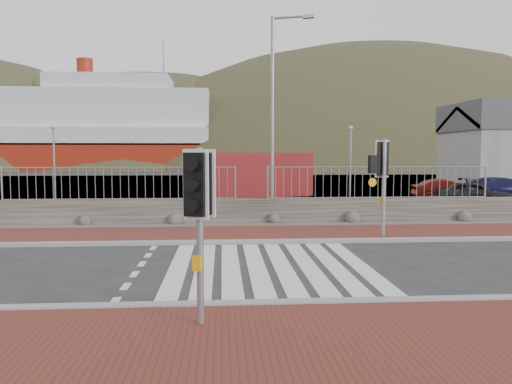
{
  "coord_description": "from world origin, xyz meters",
  "views": [
    {
      "loc": [
        -1.09,
        -11.3,
        2.63
      ],
      "look_at": [
        -0.11,
        3.0,
        1.51
      ],
      "focal_mm": 35.0,
      "sensor_mm": 36.0,
      "label": 1
    }
  ],
  "objects": [
    {
      "name": "railing",
      "position": [
        0.0,
        7.15,
        1.82
      ],
      "size": [
        18.07,
        0.07,
        1.22
      ],
      "color": "gray",
      "rests_on": "stone_wall"
    },
    {
      "name": "car_b",
      "position": [
        11.2,
        15.18,
        0.59
      ],
      "size": [
        3.75,
        1.77,
        1.19
      ],
      "primitive_type": "imported",
      "rotation": [
        0.0,
        0.0,
        1.43
      ],
      "color": "#52100B",
      "rests_on": "ground"
    },
    {
      "name": "car_c",
      "position": [
        14.47,
        15.37,
        0.64
      ],
      "size": [
        4.52,
        2.05,
        1.28
      ],
      "primitive_type": "imported",
      "rotation": [
        0.0,
        0.0,
        1.63
      ],
      "color": "#141540",
      "rests_on": "ground"
    },
    {
      "name": "kerb_far",
      "position": [
        0.0,
        3.0,
        0.05
      ],
      "size": [
        40.0,
        0.25,
        0.12
      ],
      "primitive_type": "cube",
      "color": "gray",
      "rests_on": "ground"
    },
    {
      "name": "gravel_strip",
      "position": [
        0.0,
        6.5,
        0.03
      ],
      "size": [
        40.0,
        1.5,
        0.06
      ],
      "primitive_type": "cube",
      "color": "#59544C",
      "rests_on": "ground"
    },
    {
      "name": "sidewalk_near",
      "position": [
        0.0,
        -5.0,
        0.04
      ],
      "size": [
        40.0,
        4.0,
        0.08
      ],
      "primitive_type": "cube",
      "color": "maroon",
      "rests_on": "ground"
    },
    {
      "name": "zebra_crossing",
      "position": [
        -0.0,
        0.0,
        0.01
      ],
      "size": [
        4.62,
        5.6,
        0.01
      ],
      "color": "silver",
      "rests_on": "ground"
    },
    {
      "name": "car_a",
      "position": [
        11.46,
        12.74,
        0.62
      ],
      "size": [
        3.91,
        2.58,
        1.24
      ],
      "primitive_type": "imported",
      "rotation": [
        0.0,
        0.0,
        1.23
      ],
      "color": "black",
      "rests_on": "ground"
    },
    {
      "name": "ferry",
      "position": [
        -24.65,
        67.9,
        5.36
      ],
      "size": [
        50.0,
        16.0,
        20.0
      ],
      "color": "maroon",
      "rests_on": "ground"
    },
    {
      "name": "kerb_near",
      "position": [
        0.0,
        -3.0,
        0.05
      ],
      "size": [
        40.0,
        0.25,
        0.12
      ],
      "primitive_type": "cube",
      "color": "gray",
      "rests_on": "ground"
    },
    {
      "name": "traffic_signal_far",
      "position": [
        3.8,
        3.57,
        2.21
      ],
      "size": [
        0.75,
        0.34,
        3.05
      ],
      "rotation": [
        0.0,
        0.0,
        3.32
      ],
      "color": "gray",
      "rests_on": "ground"
    },
    {
      "name": "shipping_container",
      "position": [
        1.03,
        19.05,
        1.33
      ],
      "size": [
        6.89,
        4.68,
        2.65
      ],
      "primitive_type": "cube",
      "rotation": [
        0.0,
        0.0,
        0.35
      ],
      "color": "maroon",
      "rests_on": "ground"
    },
    {
      "name": "hills_backdrop",
      "position": [
        6.74,
        87.9,
        -23.05
      ],
      "size": [
        254.0,
        90.0,
        100.0
      ],
      "color": "#353620",
      "rests_on": "ground"
    },
    {
      "name": "ground",
      "position": [
        0.0,
        0.0,
        0.0
      ],
      "size": [
        220.0,
        220.0,
        0.0
      ],
      "primitive_type": "plane",
      "color": "#28282B",
      "rests_on": "ground"
    },
    {
      "name": "quay",
      "position": [
        0.0,
        27.9,
        0.0
      ],
      "size": [
        120.0,
        40.0,
        0.5
      ],
      "primitive_type": "cube",
      "color": "#4C4C4F",
      "rests_on": "ground"
    },
    {
      "name": "sidewalk_far",
      "position": [
        0.0,
        4.5,
        0.04
      ],
      "size": [
        40.0,
        3.0,
        0.08
      ],
      "primitive_type": "cube",
      "color": "maroon",
      "rests_on": "ground"
    },
    {
      "name": "stone_wall",
      "position": [
        0.0,
        7.3,
        0.45
      ],
      "size": [
        40.0,
        0.6,
        0.9
      ],
      "primitive_type": "cube",
      "color": "#413C35",
      "rests_on": "ground"
    },
    {
      "name": "traffic_signal_near",
      "position": [
        -1.42,
        -3.95,
        1.95
      ],
      "size": [
        0.44,
        0.35,
        2.71
      ],
      "rotation": [
        0.0,
        0.0,
        -0.35
      ],
      "color": "gray",
      "rests_on": "ground"
    },
    {
      "name": "streetlight",
      "position": [
        1.0,
        8.06,
        4.42
      ],
      "size": [
        1.63,
        0.64,
        7.86
      ],
      "rotation": [
        0.0,
        0.0,
        -0.3
      ],
      "color": "gray",
      "rests_on": "ground"
    },
    {
      "name": "water",
      "position": [
        0.0,
        62.9,
        0.0
      ],
      "size": [
        220.0,
        50.0,
        0.05
      ],
      "primitive_type": "cube",
      "color": "#3F4C54",
      "rests_on": "ground"
    }
  ]
}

